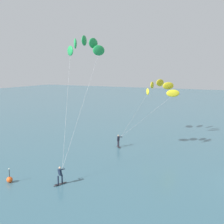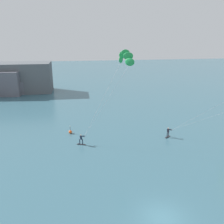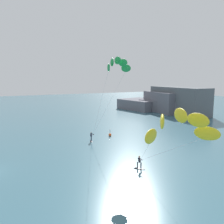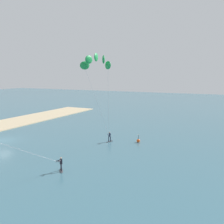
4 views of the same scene
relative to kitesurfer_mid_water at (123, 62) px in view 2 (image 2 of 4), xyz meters
The scene contains 3 objects.
ground_plane 21.81m from the kitesurfer_mid_water, 87.58° to the right, with size 240.00×240.00×0.00m, color #386070.
kitesurfer_mid_water is the anchor object (origin of this frame).
marker_buoy 14.88m from the kitesurfer_mid_water, 160.20° to the left, with size 0.56×0.56×1.38m.
Camera 2 is at (-7.21, -17.74, 16.85)m, focal length 39.38 mm.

